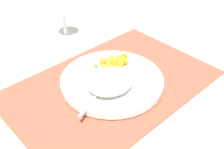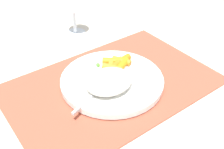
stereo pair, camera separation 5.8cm
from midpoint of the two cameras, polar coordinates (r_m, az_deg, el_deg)
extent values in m
plane|color=beige|center=(0.66, -2.50, -2.23)|extent=(2.40, 2.40, 0.00)
cube|color=#9E4733|center=(0.66, -2.51, -2.03)|extent=(0.48, 0.32, 0.01)
cylinder|color=white|center=(0.65, -2.53, -1.31)|extent=(0.24, 0.24, 0.01)
ellipsoid|color=beige|center=(0.61, -3.04, -1.51)|extent=(0.11, 0.09, 0.03)
cylinder|color=orange|center=(0.66, -2.71, 1.19)|extent=(0.04, 0.05, 0.02)
cylinder|color=orange|center=(0.69, -2.62, 2.66)|extent=(0.05, 0.05, 0.02)
cylinder|color=orange|center=(0.69, -0.92, 2.95)|extent=(0.05, 0.02, 0.02)
cylinder|color=orange|center=(0.67, -0.73, 1.97)|extent=(0.05, 0.04, 0.02)
cylinder|color=orange|center=(0.68, -1.89, 2.07)|extent=(0.04, 0.03, 0.02)
cylinder|color=orange|center=(0.69, -0.96, 2.85)|extent=(0.04, 0.05, 0.02)
cylinder|color=orange|center=(0.67, -3.07, 1.51)|extent=(0.04, 0.05, 0.02)
sphere|color=green|center=(0.68, -1.96, 1.56)|extent=(0.01, 0.01, 0.01)
sphere|color=#4A912E|center=(0.71, -2.63, 3.41)|extent=(0.01, 0.01, 0.01)
sphere|color=#549432|center=(0.66, -4.01, 0.45)|extent=(0.01, 0.01, 0.01)
sphere|color=green|center=(0.66, -2.44, 0.54)|extent=(0.01, 0.01, 0.01)
sphere|color=#579936|center=(0.63, -2.72, -1.14)|extent=(0.01, 0.01, 0.01)
sphere|color=#4D9E32|center=(0.71, -1.28, 3.38)|extent=(0.01, 0.01, 0.01)
sphere|color=#58B52F|center=(0.67, -1.50, 1.49)|extent=(0.01, 0.01, 0.01)
sphere|color=#51A535|center=(0.68, -5.79, 1.70)|extent=(0.01, 0.01, 0.01)
cube|color=#BBBBBB|center=(0.67, -1.28, 0.88)|extent=(0.05, 0.03, 0.01)
cube|color=#BBBBBB|center=(0.60, -5.62, -4.10)|extent=(0.14, 0.06, 0.01)
cylinder|color=silver|center=(0.88, -11.29, 7.95)|extent=(0.06, 0.06, 0.00)
cylinder|color=silver|center=(0.86, -11.62, 10.35)|extent=(0.01, 0.01, 0.08)
camera|label=1|loc=(0.03, -92.58, -1.93)|focal=44.71mm
camera|label=2|loc=(0.03, 87.42, 1.93)|focal=44.71mm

